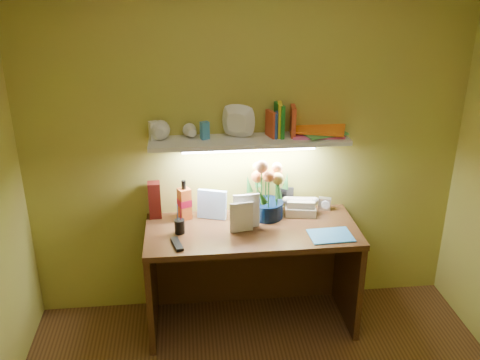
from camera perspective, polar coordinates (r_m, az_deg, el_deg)
The scene contains 13 objects.
desk at distance 3.73m, azimuth 1.25°, elevation -10.30°, with size 1.40×0.60×0.75m, color #32180D.
flower_bouquet at distance 3.61m, azimuth 2.91°, elevation -1.08°, with size 0.25×0.25×0.40m, color #051433, non-canonical shape.
telephone at distance 3.73m, azimuth 6.47°, elevation -2.70°, with size 0.21×0.16×0.13m, color beige, non-canonical shape.
desk_clock at distance 3.82m, azimuth 9.01°, elevation -2.50°, with size 0.09×0.04×0.09m, color silver.
whisky_bottle at distance 3.62m, azimuth -5.96°, elevation -2.11°, with size 0.08×0.08×0.28m, color #C6541E, non-canonical shape.
whisky_box at distance 3.68m, azimuth -9.10°, elevation -2.11°, with size 0.08×0.08×0.26m, color #52120D.
pen_cup at distance 3.47m, azimuth -6.47°, elevation -4.47°, with size 0.07×0.07×0.16m, color black.
art_card at distance 3.64m, azimuth -3.00°, elevation -2.61°, with size 0.20×0.04×0.20m, color white, non-canonical shape.
tv_remote at distance 3.36m, azimuth -6.74°, elevation -6.79°, with size 0.05×0.16×0.02m, color black.
blue_folder at distance 3.49m, azimuth 9.64°, elevation -5.86°, with size 0.27×0.20×0.01m, color #3988CE.
desk_book_a at distance 3.43m, azimuth -1.10°, elevation -4.13°, with size 0.16×0.02×0.21m, color silver.
desk_book_b at distance 3.48m, azimuth -0.73°, elevation -3.46°, with size 0.18×0.02×0.24m, color white.
wall_shelf at distance 3.48m, azimuth 1.31°, elevation 4.83°, with size 1.32×0.38×0.25m.
Camera 1 is at (-0.41, -1.89, 2.41)m, focal length 40.00 mm.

